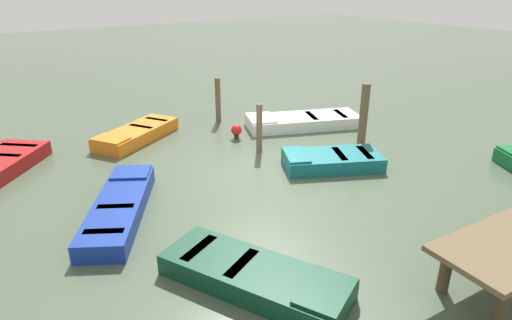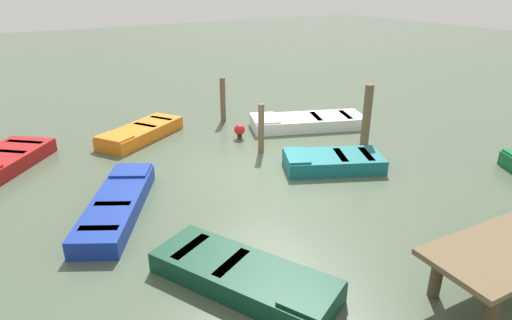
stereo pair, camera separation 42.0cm
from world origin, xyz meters
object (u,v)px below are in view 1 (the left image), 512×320
Objects in this scene: marker_buoy at (236,130)px; rowboat_dark_green at (256,276)px; rowboat_white at (302,121)px; rowboat_blue at (120,207)px; rowboat_teal at (332,160)px; mooring_piling_mid_left at (363,116)px; mooring_piling_mid_right at (259,128)px; rowboat_orange at (136,134)px; mooring_piling_near_left at (218,100)px.

rowboat_dark_green is at bearing 60.69° from marker_buoy.
marker_buoy reaches higher than rowboat_white.
rowboat_blue is 1.23× the size of rowboat_teal.
mooring_piling_mid_left is at bearing 133.98° from marker_buoy.
mooring_piling_mid_left reaches higher than mooring_piling_mid_right.
rowboat_white and rowboat_teal have the same top height.
rowboat_orange is (-2.04, -4.56, 0.00)m from rowboat_blue.
mooring_piling_mid_right is at bearing 99.69° from rowboat_orange.
mooring_piling_mid_left reaches higher than rowboat_dark_green.
rowboat_blue is 1.80× the size of mooring_piling_mid_left.
rowboat_orange is 4.19m from mooring_piling_mid_right.
marker_buoy is (2.80, -2.90, -0.73)m from mooring_piling_mid_left.
mooring_piling_mid_right is (-2.74, 3.13, 0.54)m from rowboat_orange.
marker_buoy is at bearing 77.31° from mooring_piling_near_left.
marker_buoy reaches higher than rowboat_dark_green.
rowboat_blue is at bearing 42.36° from mooring_piling_near_left.
mooring_piling_mid_left is at bearing -135.21° from rowboat_teal.
mooring_piling_mid_left is 5.42m from mooring_piling_near_left.
mooring_piling_mid_left is 4.24× the size of marker_buoy.
rowboat_blue is (7.44, 2.56, 0.00)m from rowboat_white.
mooring_piling_mid_right is 3.23m from mooring_piling_mid_left.
rowboat_orange is 2.15× the size of mooring_piling_mid_right.
marker_buoy is (-0.05, -1.40, -0.47)m from mooring_piling_mid_right.
mooring_piling_near_left reaches higher than rowboat_blue.
mooring_piling_near_left reaches higher than rowboat_white.
rowboat_dark_green is (-1.14, 3.76, 0.00)m from rowboat_blue.
marker_buoy is at bearing -48.19° from rowboat_teal.
marker_buoy reaches higher than rowboat_teal.
rowboat_dark_green is 7.30× the size of marker_buoy.
rowboat_orange is 3.30m from mooring_piling_near_left.
mooring_piling_mid_left is (-6.49, -3.69, 0.80)m from rowboat_dark_green.
rowboat_white is at bearing -85.83° from mooring_piling_mid_left.
rowboat_blue is 5.60m from marker_buoy.
mooring_piling_mid_left reaches higher than marker_buoy.
marker_buoy is (-3.70, -6.58, 0.07)m from rowboat_dark_green.
rowboat_dark_green is at bearing -132.76° from rowboat_blue.
mooring_piling_mid_left is at bearing 93.81° from rowboat_dark_green.
rowboat_dark_green is at bearing 59.78° from rowboat_teal.
rowboat_teal is 5.55m from mooring_piling_near_left.
mooring_piling_mid_right reaches higher than rowboat_orange.
marker_buoy is at bearing -46.02° from mooring_piling_mid_left.
marker_buoy is (-2.79, 1.73, 0.07)m from rowboat_orange.
rowboat_blue is at bearing 40.74° from rowboat_white.
marker_buoy is (2.60, -0.27, 0.07)m from rowboat_white.
mooring_piling_mid_left reaches higher than rowboat_blue.
mooring_piling_near_left is (2.16, -2.25, 0.59)m from rowboat_white.
rowboat_teal is at bearing 95.44° from mooring_piling_near_left.
rowboat_white is 1.42× the size of rowboat_teal.
rowboat_dark_green is 1.72× the size of mooring_piling_mid_left.
rowboat_white is 1.21× the size of rowboat_dark_green.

